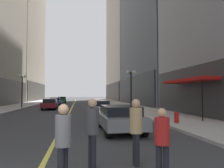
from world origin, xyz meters
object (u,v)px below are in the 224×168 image
(car_maroon, at_px, (50,104))
(pedestrian_in_grey_suit, at_px, (63,138))
(car_blue, at_px, (55,101))
(pedestrian_in_tan_trench, at_px, (136,126))
(car_green, at_px, (62,99))
(pedestrian_in_red_jacket, at_px, (162,138))
(car_grey, at_px, (119,117))
(street_lamp_right_mid, at_px, (131,81))
(pedestrian_with_orange_bag, at_px, (92,127))
(car_white, at_px, (100,107))
(fire_hydrant_right, at_px, (177,119))
(street_lamp_left_far, at_px, (22,84))

(car_maroon, xyz_separation_m, pedestrian_in_grey_suit, (3.25, -23.46, 0.28))
(car_blue, height_order, pedestrian_in_tan_trench, pedestrian_in_tan_trench)
(car_green, xyz_separation_m, pedestrian_in_red_jacket, (5.48, -43.42, 0.21))
(car_grey, bearing_deg, street_lamp_right_mid, 73.32)
(car_green, bearing_deg, car_grey, -81.32)
(car_grey, distance_m, pedestrian_in_tan_trench, 5.36)
(pedestrian_with_orange_bag, xyz_separation_m, pedestrian_in_red_jacket, (1.52, -0.99, -0.13))
(car_blue, distance_m, car_green, 10.49)
(pedestrian_in_red_jacket, bearing_deg, car_green, 97.19)
(car_grey, bearing_deg, pedestrian_with_orange_bag, -107.80)
(car_maroon, relative_size, car_blue, 1.14)
(car_blue, bearing_deg, pedestrian_with_orange_bag, -82.31)
(car_grey, height_order, car_maroon, same)
(pedestrian_in_grey_suit, bearing_deg, car_blue, 96.30)
(car_white, relative_size, fire_hydrant_right, 5.37)
(car_green, xyz_separation_m, street_lamp_left_far, (-3.76, -18.32, 2.54))
(car_grey, relative_size, car_maroon, 0.97)
(car_blue, bearing_deg, car_maroon, -87.62)
(pedestrian_in_grey_suit, height_order, street_lamp_right_mid, street_lamp_right_mid)
(car_grey, relative_size, car_blue, 1.11)
(car_white, relative_size, pedestrian_in_tan_trench, 2.41)
(car_blue, distance_m, pedestrian_in_grey_suit, 33.21)
(car_maroon, bearing_deg, car_grey, -71.74)
(street_lamp_left_far, bearing_deg, car_green, 78.41)
(car_blue, relative_size, pedestrian_in_tan_trench, 2.37)
(car_grey, xyz_separation_m, street_lamp_left_far, (-9.42, 18.78, 2.54))
(street_lamp_left_far, bearing_deg, car_blue, 66.59)
(car_green, height_order, street_lamp_left_far, street_lamp_left_far)
(car_grey, height_order, car_blue, same)
(street_lamp_right_mid, bearing_deg, pedestrian_in_grey_suit, -108.07)
(pedestrian_in_red_jacket, relative_size, street_lamp_left_far, 0.36)
(car_white, distance_m, car_blue, 18.79)
(car_green, bearing_deg, car_white, -79.01)
(fire_hydrant_right, bearing_deg, street_lamp_right_mid, 92.96)
(street_lamp_left_far, bearing_deg, pedestrian_in_grey_suit, -74.38)
(pedestrian_in_red_jacket, relative_size, pedestrian_in_tan_trench, 0.90)
(fire_hydrant_right, bearing_deg, car_white, 119.38)
(car_grey, xyz_separation_m, pedestrian_in_tan_trench, (-0.53, -5.32, 0.32))
(pedestrian_in_red_jacket, relative_size, street_lamp_right_mid, 0.36)
(car_white, bearing_deg, street_lamp_left_far, 132.76)
(car_green, relative_size, pedestrian_in_red_jacket, 2.64)
(car_maroon, height_order, pedestrian_with_orange_bag, pedestrian_with_orange_bag)
(pedestrian_in_grey_suit, bearing_deg, pedestrian_in_red_jacket, 1.73)
(car_green, relative_size, street_lamp_left_far, 0.96)
(car_maroon, distance_m, car_blue, 9.56)
(car_maroon, bearing_deg, pedestrian_in_tan_trench, -77.17)
(pedestrian_in_grey_suit, relative_size, pedestrian_with_orange_bag, 0.95)
(car_white, relative_size, car_maroon, 0.89)
(car_white, bearing_deg, car_blue, 108.19)
(car_green, xyz_separation_m, fire_hydrant_right, (9.54, -35.51, -0.32))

